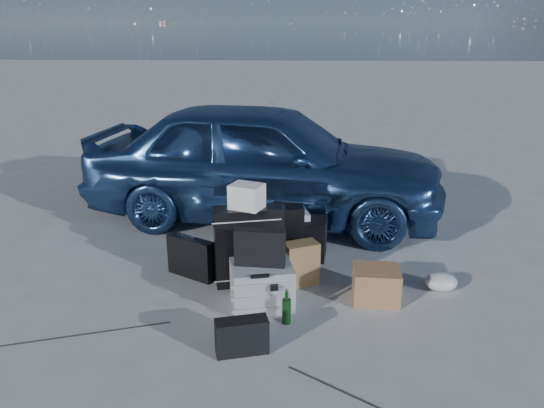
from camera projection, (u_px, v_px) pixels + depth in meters
The scene contains 16 objects.
ground at pixel (259, 309), 4.18m from camera, with size 60.00×60.00×0.00m, color #B2B1AC.
car at pixel (264, 161), 5.96m from camera, with size 1.60×3.97×1.35m, color #335A94.
pelican_case at pixel (262, 285), 4.20m from camera, with size 0.47×0.39×0.35m, color #949799.
laptop_bag at pixel (260, 248), 4.10m from camera, with size 0.39×0.10×0.29m, color black.
briefcase at pixel (191, 258), 4.67m from camera, with size 0.47×0.10×0.36m, color black.
suitcase_left at pixel (277, 239), 4.77m from camera, with size 0.46×0.17×0.60m, color black.
suitcase_right at pixel (249, 246), 4.51m from camera, with size 0.57×0.21×0.69m, color black.
white_carton at pixel (247, 196), 4.35m from camera, with size 0.25×0.20×0.20m, color silver.
duffel_bag at pixel (287, 237), 5.10m from camera, with size 0.76×0.32×0.38m, color black.
flat_box_white at pixel (288, 215), 5.04m from camera, with size 0.37×0.28×0.06m, color silver.
flat_box_black at pixel (286, 208), 5.03m from camera, with size 0.29×0.21×0.06m, color black.
kraft_bag at pixel (301, 264), 4.53m from camera, with size 0.29×0.17×0.38m, color #AE874C.
cardboard_box at pixel (376, 284), 4.28m from camera, with size 0.37×0.32×0.27m, color #986842.
plastic_bag at pixel (441, 282), 4.46m from camera, with size 0.27×0.23×0.15m, color silver.
messenger_bag at pixel (242, 336), 3.59m from camera, with size 0.36×0.13×0.25m, color black.
green_bottle at pixel (286, 307), 3.95m from camera, with size 0.07×0.07×0.27m, color black.
Camera 1 is at (0.26, -3.69, 2.13)m, focal length 35.00 mm.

